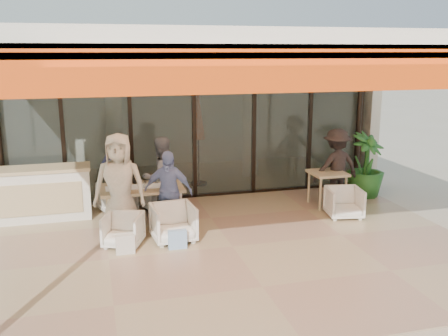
{
  "coord_description": "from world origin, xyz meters",
  "views": [
    {
      "loc": [
        -2.14,
        -7.43,
        3.18
      ],
      "look_at": [
        0.1,
        0.9,
        1.15
      ],
      "focal_mm": 40.0,
      "sensor_mm": 36.0,
      "label": 1
    }
  ],
  "objects_px": {
    "host_counter": "(42,193)",
    "chair_far_left": "(117,196)",
    "diner_grey": "(161,177)",
    "chair_near_left": "(123,229)",
    "diner_navy": "(117,179)",
    "dining_table": "(141,190)",
    "chair_far_right": "(158,191)",
    "side_table": "(327,177)",
    "potted_palm": "(366,165)",
    "side_chair": "(344,201)",
    "diner_cream": "(120,186)",
    "diner_periwinkle": "(168,192)",
    "standing_woman": "(336,166)",
    "chair_near_right": "(173,221)"
  },
  "relations": [
    {
      "from": "chair_far_right",
      "to": "side_table",
      "type": "height_order",
      "value": "side_table"
    },
    {
      "from": "dining_table",
      "to": "diner_navy",
      "type": "distance_m",
      "value": 0.62
    },
    {
      "from": "chair_far_right",
      "to": "side_table",
      "type": "distance_m",
      "value": 3.51
    },
    {
      "from": "chair_far_left",
      "to": "potted_palm",
      "type": "distance_m",
      "value": 5.41
    },
    {
      "from": "chair_far_right",
      "to": "diner_periwinkle",
      "type": "distance_m",
      "value": 1.45
    },
    {
      "from": "diner_navy",
      "to": "diner_cream",
      "type": "relative_size",
      "value": 0.89
    },
    {
      "from": "diner_periwinkle",
      "to": "standing_woman",
      "type": "distance_m",
      "value": 3.78
    },
    {
      "from": "host_counter",
      "to": "diner_cream",
      "type": "xyz_separation_m",
      "value": [
        1.4,
        -1.24,
        0.38
      ]
    },
    {
      "from": "diner_grey",
      "to": "diner_periwinkle",
      "type": "distance_m",
      "value": 0.9
    },
    {
      "from": "host_counter",
      "to": "diner_cream",
      "type": "height_order",
      "value": "diner_cream"
    },
    {
      "from": "dining_table",
      "to": "diner_periwinkle",
      "type": "height_order",
      "value": "diner_periwinkle"
    },
    {
      "from": "side_chair",
      "to": "chair_far_right",
      "type": "bearing_deg",
      "value": 166.08
    },
    {
      "from": "dining_table",
      "to": "diner_grey",
      "type": "height_order",
      "value": "diner_grey"
    },
    {
      "from": "diner_navy",
      "to": "standing_woman",
      "type": "xyz_separation_m",
      "value": [
        4.54,
        -0.1,
        -0.01
      ]
    },
    {
      "from": "side_table",
      "to": "chair_far_left",
      "type": "bearing_deg",
      "value": 169.56
    },
    {
      "from": "chair_near_right",
      "to": "side_table",
      "type": "distance_m",
      "value": 3.6
    },
    {
      "from": "side_chair",
      "to": "diner_periwinkle",
      "type": "bearing_deg",
      "value": -171.98
    },
    {
      "from": "diner_navy",
      "to": "side_table",
      "type": "bearing_deg",
      "value": 177.13
    },
    {
      "from": "diner_navy",
      "to": "side_chair",
      "type": "xyz_separation_m",
      "value": [
        4.25,
        -1.03,
        -0.48
      ]
    },
    {
      "from": "chair_far_right",
      "to": "diner_navy",
      "type": "distance_m",
      "value": 1.08
    },
    {
      "from": "chair_far_left",
      "to": "diner_grey",
      "type": "bearing_deg",
      "value": 129.96
    },
    {
      "from": "chair_near_right",
      "to": "dining_table",
      "type": "bearing_deg",
      "value": 109.24
    },
    {
      "from": "diner_navy",
      "to": "diner_grey",
      "type": "distance_m",
      "value": 0.84
    },
    {
      "from": "chair_far_right",
      "to": "chair_near_right",
      "type": "bearing_deg",
      "value": 69.03
    },
    {
      "from": "dining_table",
      "to": "host_counter",
      "type": "bearing_deg",
      "value": 156.58
    },
    {
      "from": "diner_periwinkle",
      "to": "side_chair",
      "type": "bearing_deg",
      "value": 18.65
    },
    {
      "from": "diner_grey",
      "to": "chair_near_left",
      "type": "bearing_deg",
      "value": 37.28
    },
    {
      "from": "chair_far_left",
      "to": "chair_near_left",
      "type": "xyz_separation_m",
      "value": [
        0.0,
        -1.9,
        -0.03
      ]
    },
    {
      "from": "dining_table",
      "to": "chair_far_right",
      "type": "bearing_deg",
      "value": 65.59
    },
    {
      "from": "host_counter",
      "to": "diner_cream",
      "type": "bearing_deg",
      "value": -41.53
    },
    {
      "from": "diner_grey",
      "to": "diner_cream",
      "type": "bearing_deg",
      "value": 25.22
    },
    {
      "from": "standing_woman",
      "to": "dining_table",
      "type": "bearing_deg",
      "value": -1.48
    },
    {
      "from": "diner_cream",
      "to": "standing_woman",
      "type": "distance_m",
      "value": 4.61
    },
    {
      "from": "host_counter",
      "to": "chair_far_left",
      "type": "distance_m",
      "value": 1.42
    },
    {
      "from": "host_counter",
      "to": "chair_far_left",
      "type": "xyz_separation_m",
      "value": [
        1.4,
        0.16,
        -0.2
      ]
    },
    {
      "from": "diner_grey",
      "to": "side_chair",
      "type": "relative_size",
      "value": 2.39
    },
    {
      "from": "dining_table",
      "to": "chair_far_right",
      "type": "distance_m",
      "value": 1.09
    },
    {
      "from": "chair_near_right",
      "to": "potted_palm",
      "type": "relative_size",
      "value": 0.5
    },
    {
      "from": "diner_navy",
      "to": "diner_grey",
      "type": "xyz_separation_m",
      "value": [
        0.84,
        0.0,
        -0.02
      ]
    },
    {
      "from": "diner_navy",
      "to": "diner_grey",
      "type": "bearing_deg",
      "value": -179.05
    },
    {
      "from": "chair_near_right",
      "to": "diner_periwinkle",
      "type": "bearing_deg",
      "value": 85.11
    },
    {
      "from": "chair_far_right",
      "to": "potted_palm",
      "type": "height_order",
      "value": "potted_palm"
    },
    {
      "from": "chair_near_left",
      "to": "potted_palm",
      "type": "xyz_separation_m",
      "value": [
        5.38,
        1.53,
        0.41
      ]
    },
    {
      "from": "potted_palm",
      "to": "chair_near_left",
      "type": "bearing_deg",
      "value": -164.18
    },
    {
      "from": "diner_cream",
      "to": "side_chair",
      "type": "distance_m",
      "value": 4.3
    },
    {
      "from": "chair_far_right",
      "to": "chair_near_left",
      "type": "xyz_separation_m",
      "value": [
        -0.84,
        -1.9,
        -0.05
      ]
    },
    {
      "from": "side_table",
      "to": "potted_palm",
      "type": "distance_m",
      "value": 1.2
    },
    {
      "from": "host_counter",
      "to": "dining_table",
      "type": "distance_m",
      "value": 1.98
    },
    {
      "from": "host_counter",
      "to": "diner_cream",
      "type": "relative_size",
      "value": 1.01
    },
    {
      "from": "chair_far_right",
      "to": "standing_woman",
      "type": "distance_m",
      "value": 3.77
    }
  ]
}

